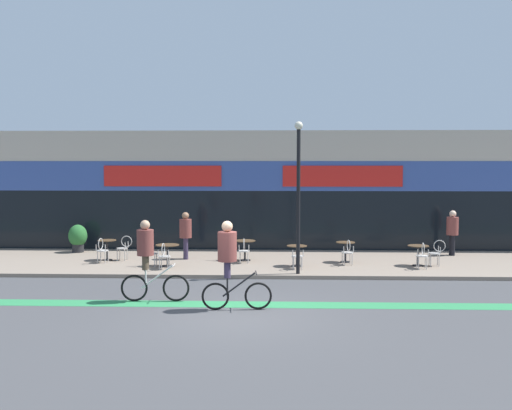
% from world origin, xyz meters
% --- Properties ---
extents(ground_plane, '(120.00, 120.00, 0.00)m').
position_xyz_m(ground_plane, '(0.00, 0.00, 0.00)').
color(ground_plane, '#424244').
extents(sidewalk_slab, '(40.00, 5.50, 0.12)m').
position_xyz_m(sidewalk_slab, '(0.00, 7.25, 0.06)').
color(sidewalk_slab, gray).
rests_on(sidewalk_slab, ground).
extents(storefront_facade, '(40.00, 4.06, 4.95)m').
position_xyz_m(storefront_facade, '(0.00, 11.96, 2.47)').
color(storefront_facade, '#B2A899').
rests_on(storefront_facade, ground).
extents(bike_lane_stripe, '(36.00, 0.70, 0.01)m').
position_xyz_m(bike_lane_stripe, '(0.00, 1.12, 0.00)').
color(bike_lane_stripe, '#2D844C').
rests_on(bike_lane_stripe, ground).
extents(bistro_table_0, '(0.66, 0.66, 0.74)m').
position_xyz_m(bistro_table_0, '(-5.16, 7.20, 0.64)').
color(bistro_table_0, black).
rests_on(bistro_table_0, sidewalk_slab).
extents(bistro_table_1, '(0.80, 0.80, 0.75)m').
position_xyz_m(bistro_table_1, '(-2.73, 6.00, 0.66)').
color(bistro_table_1, black).
rests_on(bistro_table_1, sidewalk_slab).
extents(bistro_table_2, '(0.76, 0.76, 0.73)m').
position_xyz_m(bistro_table_2, '(-0.15, 7.31, 0.65)').
color(bistro_table_2, black).
rests_on(bistro_table_2, sidewalk_slab).
extents(bistro_table_3, '(0.69, 0.69, 0.71)m').
position_xyz_m(bistro_table_3, '(1.70, 6.21, 0.63)').
color(bistro_table_3, black).
rests_on(bistro_table_3, sidewalk_slab).
extents(bistro_table_4, '(0.67, 0.67, 0.73)m').
position_xyz_m(bistro_table_4, '(3.46, 7.07, 0.64)').
color(bistro_table_4, black).
rests_on(bistro_table_4, sidewalk_slab).
extents(bistro_table_5, '(0.72, 0.72, 0.71)m').
position_xyz_m(bistro_table_5, '(5.87, 6.43, 0.63)').
color(bistro_table_5, black).
rests_on(bistro_table_5, sidewalk_slab).
extents(cafe_chair_0_near, '(0.44, 0.59, 0.90)m').
position_xyz_m(cafe_chair_0_near, '(-5.17, 6.58, 0.64)').
color(cafe_chair_0_near, '#B7B2AD').
rests_on(cafe_chair_0_near, sidewalk_slab).
extents(cafe_chair_0_side, '(0.59, 0.42, 0.90)m').
position_xyz_m(cafe_chair_0_side, '(-4.53, 7.20, 0.64)').
color(cafe_chair_0_side, '#B7B2AD').
rests_on(cafe_chair_0_side, sidewalk_slab).
extents(cafe_chair_1_near, '(0.42, 0.58, 0.90)m').
position_xyz_m(cafe_chair_1_near, '(-2.73, 5.38, 0.64)').
color(cafe_chair_1_near, '#B7B2AD').
rests_on(cafe_chair_1_near, sidewalk_slab).
extents(cafe_chair_1_side, '(0.58, 0.41, 0.90)m').
position_xyz_m(cafe_chair_1_side, '(-3.35, 6.00, 0.64)').
color(cafe_chair_1_side, '#B7B2AD').
rests_on(cafe_chair_1_side, sidewalk_slab).
extents(cafe_chair_2_near, '(0.41, 0.58, 0.90)m').
position_xyz_m(cafe_chair_2_near, '(-0.14, 6.69, 0.64)').
color(cafe_chair_2_near, '#B7B2AD').
rests_on(cafe_chair_2_near, sidewalk_slab).
extents(cafe_chair_2_side, '(0.59, 0.43, 0.90)m').
position_xyz_m(cafe_chair_2_side, '(-0.77, 7.32, 0.64)').
color(cafe_chair_2_side, '#B7B2AD').
rests_on(cafe_chair_2_side, sidewalk_slab).
extents(cafe_chair_3_near, '(0.43, 0.59, 0.90)m').
position_xyz_m(cafe_chair_3_near, '(1.71, 5.58, 0.64)').
color(cafe_chair_3_near, '#B7B2AD').
rests_on(cafe_chair_3_near, sidewalk_slab).
extents(cafe_chair_4_near, '(0.45, 0.60, 0.90)m').
position_xyz_m(cafe_chair_4_near, '(3.47, 6.45, 0.64)').
color(cafe_chair_4_near, '#B7B2AD').
rests_on(cafe_chair_4_near, sidewalk_slab).
extents(cafe_chair_5_near, '(0.42, 0.58, 0.90)m').
position_xyz_m(cafe_chair_5_near, '(5.87, 5.80, 0.64)').
color(cafe_chair_5_near, '#B7B2AD').
rests_on(cafe_chair_5_near, sidewalk_slab).
extents(cafe_chair_5_side, '(0.59, 0.43, 0.90)m').
position_xyz_m(cafe_chair_5_side, '(6.50, 6.42, 0.64)').
color(cafe_chair_5_side, '#B7B2AD').
rests_on(cafe_chair_5_side, sidewalk_slab).
extents(planter_pot, '(0.73, 0.73, 1.10)m').
position_xyz_m(planter_pot, '(-6.86, 9.07, 0.72)').
color(planter_pot, '#232326').
rests_on(planter_pot, sidewalk_slab).
extents(lamp_post, '(0.26, 0.26, 4.84)m').
position_xyz_m(lamp_post, '(1.69, 4.83, 2.94)').
color(lamp_post, black).
rests_on(lamp_post, sidewalk_slab).
extents(cyclist_0, '(1.76, 0.56, 2.24)m').
position_xyz_m(cyclist_0, '(-0.16, 0.56, 1.33)').
color(cyclist_0, black).
rests_on(cyclist_0, ground).
extents(cyclist_1, '(1.83, 0.50, 2.17)m').
position_xyz_m(cyclist_1, '(-2.38, 1.40, 1.24)').
color(cyclist_1, black).
rests_on(cyclist_1, ground).
extents(pedestrian_near_end, '(0.55, 0.55, 1.73)m').
position_xyz_m(pedestrian_near_end, '(-2.35, 7.59, 1.15)').
color(pedestrian_near_end, '#382D47').
rests_on(pedestrian_near_end, sidewalk_slab).
extents(pedestrian_far_end, '(0.49, 0.49, 1.72)m').
position_xyz_m(pedestrian_far_end, '(7.71, 8.82, 1.14)').
color(pedestrian_far_end, black).
rests_on(pedestrian_far_end, sidewalk_slab).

